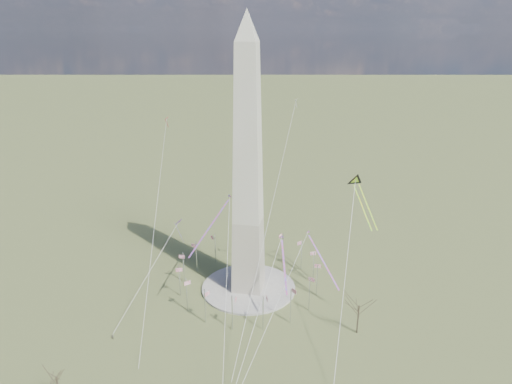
% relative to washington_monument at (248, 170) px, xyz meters
% --- Properties ---
extents(ground, '(2000.00, 2000.00, 0.00)m').
position_rel_washington_monument_xyz_m(ground, '(0.00, 0.00, -47.95)').
color(ground, '#4E552A').
rests_on(ground, ground).
extents(plaza, '(36.00, 36.00, 0.80)m').
position_rel_washington_monument_xyz_m(plaza, '(0.00, 0.00, -47.55)').
color(plaza, '#A9A89B').
rests_on(plaza, ground).
extents(washington_monument, '(15.56, 15.56, 100.00)m').
position_rel_washington_monument_xyz_m(washington_monument, '(0.00, 0.00, 0.00)').
color(washington_monument, '#AEA892').
rests_on(washington_monument, plaza).
extents(flagpole_ring, '(54.40, 54.40, 13.00)m').
position_rel_washington_monument_xyz_m(flagpole_ring, '(-0.00, -0.00, -40.68)').
color(flagpole_ring, silver).
rests_on(flagpole_ring, ground).
extents(tree_near, '(8.90, 8.90, 15.57)m').
position_rel_washington_monument_xyz_m(tree_near, '(40.71, -19.78, -36.85)').
color(tree_near, '#463C2A').
rests_on(tree_near, ground).
extents(tree_far, '(6.37, 6.37, 11.15)m').
position_rel_washington_monument_xyz_m(tree_far, '(-38.68, -64.44, -40.02)').
color(tree_far, '#463C2A').
rests_on(tree_far, ground).
extents(person_west, '(0.81, 0.65, 1.58)m').
position_rel_washington_monument_xyz_m(person_west, '(-36.92, -38.15, -47.16)').
color(person_west, gray).
rests_on(person_west, ground).
extents(kite_delta_black, '(12.08, 18.85, 15.62)m').
position_rel_washington_monument_xyz_m(kite_delta_black, '(38.04, 10.77, -6.27)').
color(kite_delta_black, black).
rests_on(kite_delta_black, ground).
extents(kite_diamond_purple, '(2.64, 3.56, 10.38)m').
position_rel_washington_monument_xyz_m(kite_diamond_purple, '(-27.87, 2.42, -24.35)').
color(kite_diamond_purple, '#41186C').
rests_on(kite_diamond_purple, ground).
extents(kite_streamer_left, '(5.59, 18.37, 12.81)m').
position_rel_washington_monument_xyz_m(kite_streamer_left, '(14.92, -12.84, -26.42)').
color(kite_streamer_left, '#FE2832').
rests_on(kite_streamer_left, ground).
extents(kite_streamer_mid, '(10.39, 21.52, 15.73)m').
position_rel_washington_monument_xyz_m(kite_streamer_mid, '(-8.99, -10.40, -14.37)').
color(kite_streamer_mid, '#FE2832').
rests_on(kite_streamer_mid, ground).
extents(kite_streamer_right, '(14.29, 18.01, 14.93)m').
position_rel_washington_monument_xyz_m(kite_streamer_right, '(25.82, 4.51, -31.97)').
color(kite_streamer_right, '#FE2832').
rests_on(kite_streamer_right, ground).
extents(kite_small_red, '(1.48, 2.31, 5.08)m').
position_rel_washington_monument_xyz_m(kite_small_red, '(-45.10, 39.62, 8.80)').
color(kite_small_red, red).
rests_on(kite_small_red, ground).
extents(kite_small_white, '(1.28, 1.92, 4.12)m').
position_rel_washington_monument_xyz_m(kite_small_white, '(11.15, 49.07, 17.17)').
color(kite_small_white, white).
rests_on(kite_small_white, ground).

